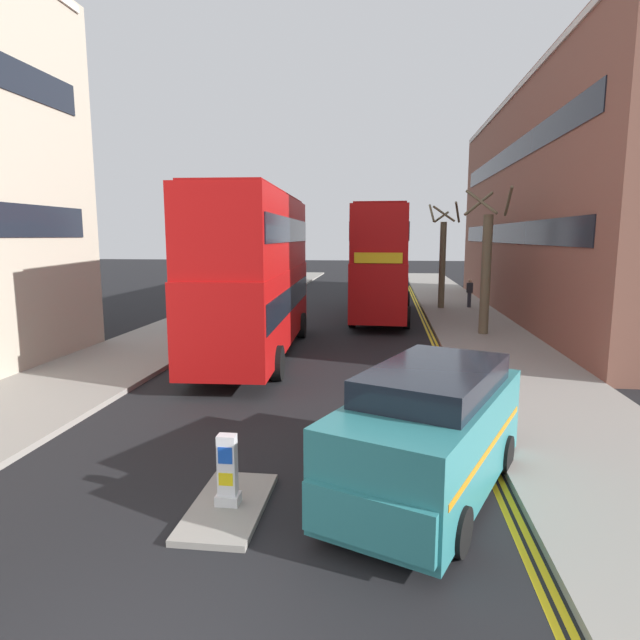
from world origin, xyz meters
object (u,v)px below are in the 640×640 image
Objects in this scene: pedestrian_far at (469,293)px; double_decker_bus_away at (255,270)px; double_decker_bus_oncoming at (384,259)px; taxi_minivan at (428,433)px; keep_left_bollard at (228,473)px.

double_decker_bus_away is at bearing -125.33° from pedestrian_far.
pedestrian_far is (4.92, 3.57, -2.04)m from double_decker_bus_oncoming.
double_decker_bus_oncoming reaches higher than taxi_minivan.
double_decker_bus_oncoming is 19.63m from taxi_minivan.
taxi_minivan is (3.07, 0.82, 0.46)m from keep_left_bollard.
double_decker_bus_away is 16.23m from pedestrian_far.
double_decker_bus_oncoming reaches higher than keep_left_bollard.
double_decker_bus_away and double_decker_bus_oncoming have the same top height.
double_decker_bus_away reaches higher than pedestrian_far.
double_decker_bus_oncoming is (4.39, 9.57, 0.00)m from double_decker_bus_away.
double_decker_bus_away is at bearing 117.68° from taxi_minivan.
double_decker_bus_oncoming is 2.11× the size of taxi_minivan.
keep_left_bollard is 20.60m from double_decker_bus_oncoming.
pedestrian_far is at bearing 54.67° from double_decker_bus_away.
double_decker_bus_away is at bearing -114.65° from double_decker_bus_oncoming.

